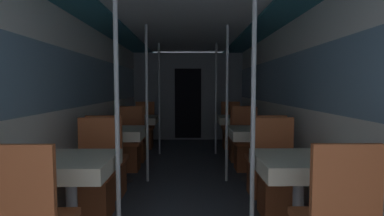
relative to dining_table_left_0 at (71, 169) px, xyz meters
name	(u,v)px	position (x,y,z in m)	size (l,w,h in m)	color
wall_left	(91,100)	(-0.42, 1.79, 0.47)	(0.05, 8.15, 2.11)	silver
wall_right	(283,100)	(2.25, 1.79, 0.47)	(0.05, 8.15, 2.11)	silver
ceiling_panel	(187,24)	(0.92, 1.79, 1.52)	(2.67, 8.15, 0.07)	silver
bulkhead_far	(188,97)	(0.92, 4.93, 0.42)	(2.62, 0.09, 2.11)	gray
dining_table_left_0	(71,169)	(0.00, 0.00, 0.00)	(0.68, 0.68, 0.73)	#4C4C51
chair_left_far_0	(94,186)	(0.00, 0.56, -0.33)	(0.40, 0.40, 0.97)	brown
support_pole_left_0	(117,117)	(0.38, 0.00, 0.42)	(0.04, 0.04, 2.11)	silver
dining_table_left_1	(119,136)	(0.00, 1.66, 0.00)	(0.68, 0.68, 0.73)	#4C4C51
chair_left_near_1	(109,171)	(0.00, 1.10, -0.33)	(0.40, 0.40, 0.97)	brown
chair_left_far_1	(128,151)	(0.00, 2.22, -0.33)	(0.40, 0.40, 0.97)	brown
support_pole_left_1	(147,104)	(0.38, 1.66, 0.42)	(0.04, 0.04, 2.11)	silver
dining_table_left_2	(140,121)	(0.00, 3.32, 0.00)	(0.68, 0.68, 0.73)	#4C4C51
chair_left_near_2	(134,144)	(0.00, 2.76, -0.33)	(0.40, 0.40, 0.97)	brown
chair_left_far_2	(144,134)	(0.00, 3.89, -0.33)	(0.40, 0.40, 0.97)	brown
support_pole_left_2	(159,99)	(0.38, 3.32, 0.42)	(0.04, 0.04, 2.11)	silver
dining_table_right_0	(299,169)	(1.83, 0.00, 0.00)	(0.68, 0.68, 0.73)	#4C4C51
chair_right_far_0	(278,186)	(1.83, 0.56, -0.33)	(0.40, 0.40, 0.97)	brown
support_pole_right_0	(253,116)	(1.46, 0.00, 0.42)	(0.04, 0.04, 2.11)	silver
dining_table_right_1	(254,135)	(1.83, 1.66, 0.00)	(0.68, 0.68, 0.73)	#4C4C51
chair_right_near_1	(264,171)	(1.83, 1.10, -0.33)	(0.40, 0.40, 0.97)	brown
chair_right_far_1	(246,150)	(1.83, 2.22, -0.33)	(0.40, 0.40, 0.97)	brown
support_pole_right_1	(227,104)	(1.46, 1.66, 0.42)	(0.04, 0.04, 2.11)	silver
dining_table_right_2	(235,121)	(1.83, 3.32, 0.00)	(0.68, 0.68, 0.73)	#4C4C51
chair_right_near_2	(240,144)	(1.83, 2.76, -0.33)	(0.40, 0.40, 0.97)	brown
chair_right_far_2	(231,134)	(1.83, 3.89, -0.33)	(0.40, 0.40, 0.97)	brown
support_pole_right_2	(216,99)	(1.46, 3.32, 0.42)	(0.04, 0.04, 2.11)	silver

